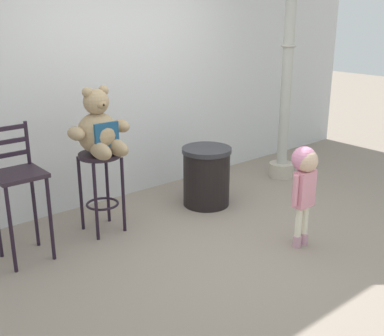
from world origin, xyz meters
TOP-DOWN VIEW (x-y plane):
  - ground_plane at (0.00, 0.00)m, footprint 24.00×24.00m
  - building_wall at (0.00, 1.83)m, footprint 7.93×0.30m
  - bar_stool_with_teddy at (-0.68, 1.01)m, footprint 0.40×0.40m
  - teddy_bear at (-0.68, 0.98)m, footprint 0.60×0.54m
  - child_walking at (0.54, -0.43)m, footprint 0.30×0.24m
  - trash_bin at (0.54, 0.86)m, footprint 0.54×0.54m
  - lamppost at (1.91, 0.94)m, footprint 0.31×0.31m
  - bar_chair_empty at (-1.48, 0.97)m, footprint 0.40×0.40m

SIDE VIEW (x-z plane):
  - ground_plane at x=0.00m, z-range 0.00..0.00m
  - trash_bin at x=0.54m, z-range 0.00..0.66m
  - bar_stool_with_teddy at x=-0.68m, z-range 0.17..0.96m
  - child_walking at x=0.54m, z-range 0.21..1.16m
  - bar_chair_empty at x=-1.48m, z-range 0.11..1.28m
  - teddy_bear at x=-0.68m, z-range 0.71..1.34m
  - lamppost at x=1.91m, z-range -0.30..2.57m
  - building_wall at x=0.00m, z-range 0.00..3.32m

